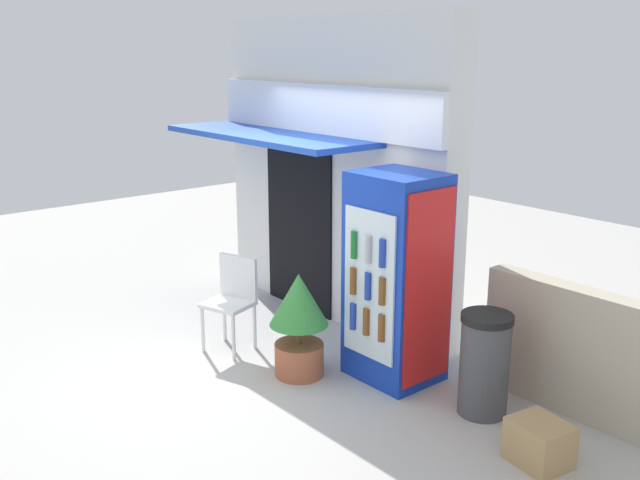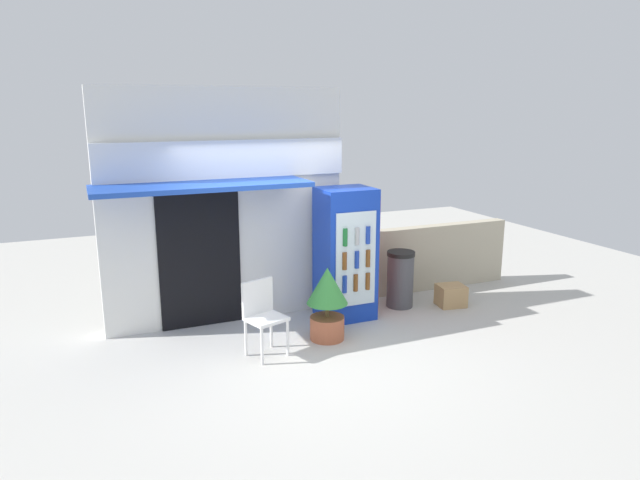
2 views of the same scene
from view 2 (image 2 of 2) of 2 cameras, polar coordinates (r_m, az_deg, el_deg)
ground at (r=7.14m, az=-1.86°, el=-11.24°), size 16.00×16.00×0.00m
storefront_building at (r=7.91m, az=-9.72°, el=3.44°), size 3.41×1.20×3.22m
drink_cooler at (r=8.01m, az=2.63°, el=-1.39°), size 0.76×0.70×1.87m
plastic_chair at (r=6.94m, az=-5.82°, el=-7.17°), size 0.54×0.51×0.92m
potted_plant_near_shop at (r=7.33m, az=0.73°, el=-5.94°), size 0.53×0.53×0.97m
trash_bin at (r=8.64m, az=8.06°, el=-3.89°), size 0.42×0.42×0.86m
stone_boundary_wall at (r=9.59m, az=11.42°, el=-1.66°), size 2.69×0.20×1.07m
cardboard_box at (r=8.88m, az=13.02°, el=-5.45°), size 0.45×0.41×0.32m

